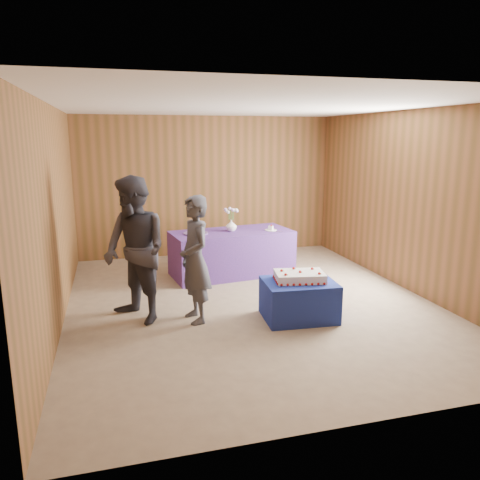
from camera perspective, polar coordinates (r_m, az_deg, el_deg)
name	(u,v)px	position (r m, az deg, el deg)	size (l,w,h in m)	color
ground	(250,302)	(6.71, 1.28, -7.63)	(6.00, 6.00, 0.00)	gray
room_shell	(251,175)	(6.32, 1.36, 7.92)	(5.04, 6.04, 2.72)	brown
cake_table	(299,300)	(6.12, 7.19, -7.24)	(0.90, 0.70, 0.50)	navy
serving_table	(232,253)	(7.94, -1.02, -1.59)	(2.00, 0.90, 0.75)	#60348F
sheet_cake	(300,276)	(6.05, 7.28, -4.43)	(0.71, 0.55, 0.15)	white
vase	(231,225)	(7.85, -1.08, 1.78)	(0.18, 0.18, 0.19)	white
flower_spray	(231,210)	(7.81, -1.09, 3.63)	(0.25, 0.25, 0.19)	#336B2A
platter	(196,233)	(7.67, -5.42, 0.81)	(0.40, 0.40, 0.02)	#5F4489
plate	(271,230)	(7.95, 3.77, 1.23)	(0.20, 0.20, 0.01)	white
cake_slice	(271,228)	(7.94, 3.78, 1.51)	(0.10, 0.10, 0.09)	white
knife	(275,231)	(7.85, 4.29, 1.05)	(0.26, 0.02, 0.00)	#B2B3B7
guest_left	(195,260)	(5.87, -5.52, -2.38)	(0.59, 0.39, 1.61)	#3C3D47
guest_right	(135,250)	(5.95, -12.65, -1.25)	(0.90, 0.70, 1.85)	#313039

